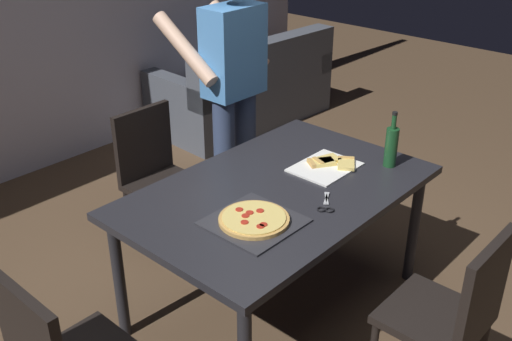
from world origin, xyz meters
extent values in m
plane|color=brown|center=(0.00, 0.00, 0.00)|extent=(12.00, 12.00, 0.00)
cube|color=#232328|center=(0.00, 0.00, 0.73)|extent=(1.60, 1.03, 0.04)
cylinder|color=#232328|center=(0.72, -0.44, 0.35)|extent=(0.06, 0.06, 0.71)
cylinder|color=#232328|center=(-0.72, 0.44, 0.35)|extent=(0.06, 0.06, 0.71)
cylinder|color=#232328|center=(0.72, 0.44, 0.35)|extent=(0.06, 0.06, 0.71)
cube|color=black|center=(0.00, -0.92, 0.43)|extent=(0.42, 0.42, 0.04)
cube|color=black|center=(0.00, -1.11, 0.68)|extent=(0.42, 0.04, 0.45)
cylinder|color=black|center=(0.18, -0.74, 0.21)|extent=(0.04, 0.04, 0.41)
cube|color=black|center=(0.00, 0.92, 0.43)|extent=(0.42, 0.42, 0.04)
cube|color=black|center=(0.00, 1.11, 0.68)|extent=(0.42, 0.04, 0.45)
cylinder|color=black|center=(-0.18, 0.74, 0.21)|extent=(0.04, 0.04, 0.41)
cylinder|color=black|center=(0.18, 0.74, 0.21)|extent=(0.04, 0.04, 0.41)
cylinder|color=black|center=(-0.18, 1.10, 0.21)|extent=(0.04, 0.04, 0.41)
cylinder|color=black|center=(0.18, 1.10, 0.21)|extent=(0.04, 0.04, 0.41)
cube|color=#4C515B|center=(1.90, 2.05, 0.20)|extent=(1.74, 0.93, 0.40)
cube|color=#4C515B|center=(1.89, 1.73, 0.62)|extent=(1.71, 0.28, 0.45)
cube|color=#4C515B|center=(2.67, 2.02, 0.50)|extent=(0.20, 0.86, 0.20)
cube|color=#4C515B|center=(1.13, 2.08, 0.50)|extent=(0.20, 0.86, 0.20)
cylinder|color=#38476B|center=(0.58, 0.77, 0.47)|extent=(0.14, 0.14, 0.95)
cylinder|color=#38476B|center=(0.38, 0.77, 0.47)|extent=(0.14, 0.14, 0.95)
cube|color=#4C8CD1|center=(0.48, 0.77, 1.23)|extent=(0.38, 0.22, 0.55)
cylinder|color=#E0B293|center=(0.71, 0.95, 1.25)|extent=(0.09, 0.50, 0.39)
cylinder|color=#E0B293|center=(0.25, 0.95, 1.25)|extent=(0.09, 0.50, 0.39)
cube|color=#2D2D33|center=(-0.33, -0.14, 0.76)|extent=(0.39, 0.39, 0.01)
cylinder|color=tan|center=(-0.33, -0.14, 0.77)|extent=(0.33, 0.33, 0.02)
cylinder|color=#EACC6B|center=(-0.33, -0.14, 0.78)|extent=(0.30, 0.30, 0.01)
cylinder|color=#B22819|center=(-0.33, -0.04, 0.79)|extent=(0.04, 0.04, 0.00)
cylinder|color=#B22819|center=(-0.40, -0.14, 0.79)|extent=(0.04, 0.04, 0.00)
cylinder|color=#B22819|center=(-0.38, -0.22, 0.79)|extent=(0.04, 0.04, 0.00)
cylinder|color=#B22819|center=(-0.35, -0.10, 0.79)|extent=(0.04, 0.04, 0.00)
cylinder|color=#B22819|center=(-0.28, -0.12, 0.79)|extent=(0.04, 0.04, 0.00)
cylinder|color=#B22819|center=(-0.32, -0.10, 0.79)|extent=(0.04, 0.04, 0.00)
cylinder|color=#B22819|center=(-0.36, -0.22, 0.79)|extent=(0.04, 0.04, 0.00)
cube|color=white|center=(0.35, -0.04, 0.76)|extent=(0.36, 0.28, 0.01)
cube|color=#EACC6B|center=(0.44, -0.12, 0.77)|extent=(0.17, 0.15, 0.02)
cube|color=tan|center=(0.49, -0.09, 0.77)|extent=(0.07, 0.09, 0.02)
cube|color=#EACC6B|center=(0.41, -0.01, 0.77)|extent=(0.16, 0.13, 0.02)
cube|color=tan|center=(0.35, 0.01, 0.77)|extent=(0.05, 0.09, 0.02)
cube|color=#EACC6B|center=(0.36, -0.01, 0.77)|extent=(0.17, 0.15, 0.02)
cube|color=tan|center=(0.31, 0.02, 0.77)|extent=(0.07, 0.09, 0.02)
cylinder|color=#194723|center=(0.61, -0.29, 0.86)|extent=(0.07, 0.07, 0.22)
cylinder|color=#194723|center=(0.61, -0.29, 1.01)|extent=(0.03, 0.03, 0.08)
cylinder|color=black|center=(0.61, -0.29, 1.06)|extent=(0.03, 0.03, 0.02)
cube|color=silver|center=(0.07, -0.26, 0.76)|extent=(0.10, 0.09, 0.01)
cube|color=silver|center=(0.07, -0.26, 0.76)|extent=(0.11, 0.06, 0.01)
torus|color=black|center=(-0.03, -0.30, 0.76)|extent=(0.06, 0.06, 0.01)
torus|color=black|center=(-0.01, -0.33, 0.76)|extent=(0.06, 0.06, 0.01)
camera|label=1|loc=(-2.06, -1.71, 2.21)|focal=41.71mm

